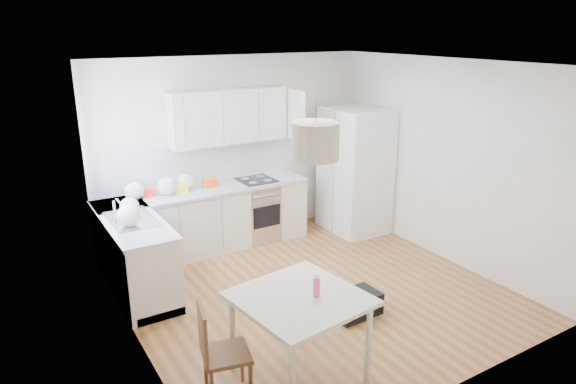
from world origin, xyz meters
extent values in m
plane|color=brown|center=(0.00, 0.00, 0.00)|extent=(4.20, 4.20, 0.00)
plane|color=white|center=(0.00, 0.00, 2.70)|extent=(4.20, 4.20, 0.00)
plane|color=beige|center=(0.00, 2.10, 1.35)|extent=(4.20, 0.00, 4.20)
plane|color=beige|center=(-2.10, 0.00, 1.35)|extent=(0.00, 4.20, 4.20)
plane|color=beige|center=(2.10, 0.00, 1.35)|extent=(0.00, 4.20, 4.20)
cube|color=#BFE0F9|center=(-2.09, 1.15, 1.75)|extent=(0.02, 1.00, 1.00)
cube|color=beige|center=(-0.60, 1.80, 0.44)|extent=(3.00, 0.60, 0.88)
cube|color=beige|center=(-1.80, 1.20, 0.44)|extent=(0.60, 1.80, 0.88)
cube|color=silver|center=(-0.60, 1.80, 0.90)|extent=(3.02, 0.64, 0.04)
cube|color=silver|center=(-1.80, 1.20, 0.90)|extent=(0.64, 1.82, 0.04)
cube|color=white|center=(-0.60, 2.09, 1.21)|extent=(3.00, 0.01, 0.58)
cube|color=white|center=(-2.09, 1.20, 1.21)|extent=(0.01, 1.80, 0.58)
cube|color=beige|center=(-0.15, 1.94, 1.88)|extent=(1.70, 0.32, 0.75)
cube|color=beige|center=(-0.99, -1.25, 0.80)|extent=(1.16, 1.16, 0.04)
cylinder|color=beige|center=(-1.36, -1.74, 0.39)|extent=(0.05, 0.05, 0.78)
cylinder|color=beige|center=(-0.50, -1.62, 0.39)|extent=(0.05, 0.05, 0.78)
cylinder|color=beige|center=(-1.47, -0.87, 0.39)|extent=(0.05, 0.05, 0.78)
cylinder|color=beige|center=(-0.61, -0.76, 0.39)|extent=(0.05, 0.05, 0.78)
cylinder|color=#F74484|center=(-0.86, -1.32, 0.93)|extent=(0.08, 0.08, 0.22)
cube|color=black|center=(0.12, -0.68, 0.12)|extent=(0.55, 0.37, 0.25)
cylinder|color=beige|center=(-0.81, -1.20, 2.18)|extent=(0.50, 0.50, 0.31)
ellipsoid|color=silver|center=(-1.57, 1.84, 1.04)|extent=(0.26, 0.22, 0.23)
ellipsoid|color=silver|center=(-1.14, 1.82, 1.04)|extent=(0.27, 0.23, 0.25)
ellipsoid|color=silver|center=(-0.86, 1.88, 1.04)|extent=(0.26, 0.22, 0.23)
ellipsoid|color=silver|center=(-1.76, 1.35, 1.02)|extent=(0.22, 0.19, 0.20)
ellipsoid|color=silver|center=(-1.88, 0.94, 1.04)|extent=(0.28, 0.23, 0.25)
cube|color=#CB4312|center=(-0.51, 1.85, 0.98)|extent=(0.20, 0.14, 0.12)
cube|color=yellow|center=(-0.94, 1.82, 0.98)|extent=(0.20, 0.16, 0.12)
cube|color=red|center=(-1.39, 1.89, 0.98)|extent=(0.17, 0.11, 0.11)
camera|label=1|loc=(-3.15, -4.61, 3.08)|focal=32.00mm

